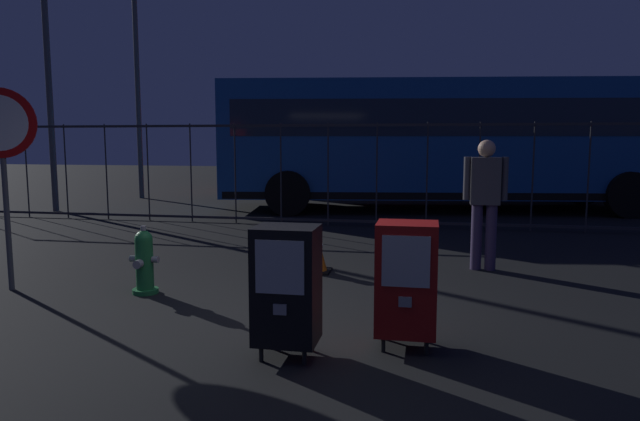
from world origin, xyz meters
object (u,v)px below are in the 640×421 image
at_px(bus_near, 448,138).
at_px(bus_far, 422,139).
at_px(street_light_near_right, 45,21).
at_px(newspaper_box_secondary, 287,285).
at_px(traffic_cone, 316,252).
at_px(street_light_near_left, 136,35).
at_px(newspaper_box_primary, 407,278).
at_px(stop_sign, 1,146).
at_px(pedestrian, 485,197).
at_px(fire_hydrant, 144,262).

xyz_separation_m(bus_near, bus_far, (-0.66, 3.90, 0.00)).
bearing_deg(street_light_near_right, newspaper_box_secondary, -45.78).
distance_m(traffic_cone, street_light_near_left, 11.50).
distance_m(newspaper_box_primary, bus_far, 13.37).
relative_size(traffic_cone, bus_near, 0.05).
bearing_deg(stop_sign, pedestrian, 21.31).
distance_m(pedestrian, bus_far, 10.38).
xyz_separation_m(newspaper_box_primary, street_light_near_left, (-8.02, 10.66, 4.03)).
distance_m(newspaper_box_primary, street_light_near_right, 11.90).
xyz_separation_m(stop_sign, bus_far, (4.31, 12.37, 0.11)).
bearing_deg(fire_hydrant, stop_sign, -174.03).
bearing_deg(bus_near, fire_hydrant, -120.47).
relative_size(street_light_near_left, street_light_near_right, 1.06).
height_order(newspaper_box_primary, pedestrian, pedestrian).
xyz_separation_m(traffic_cone, bus_near, (1.78, 6.97, 1.45)).
bearing_deg(stop_sign, newspaper_box_primary, -12.23).
distance_m(newspaper_box_primary, newspaper_box_secondary, 0.97).
xyz_separation_m(stop_sign, street_light_near_left, (-3.61, 9.71, 3.00)).
height_order(traffic_cone, bus_near, bus_near).
relative_size(pedestrian, bus_far, 0.16).
relative_size(pedestrian, bus_near, 0.16).
relative_size(newspaper_box_primary, street_light_near_left, 0.13).
bearing_deg(newspaper_box_primary, traffic_cone, 116.52).
xyz_separation_m(stop_sign, street_light_near_right, (-4.08, 6.48, 2.76)).
bearing_deg(bus_near, pedestrian, -95.33).
xyz_separation_m(fire_hydrant, newspaper_box_primary, (2.87, -1.12, 0.22)).
height_order(pedestrian, traffic_cone, pedestrian).
relative_size(stop_sign, street_light_near_left, 0.28).
bearing_deg(bus_near, newspaper_box_primary, -101.45).
height_order(bus_near, street_light_near_left, street_light_near_left).
bearing_deg(bus_far, stop_sign, -105.50).
relative_size(newspaper_box_secondary, street_light_near_right, 0.13).
height_order(bus_far, street_light_near_left, street_light_near_left).
bearing_deg(newspaper_box_primary, bus_far, 90.44).
bearing_deg(fire_hydrant, newspaper_box_secondary, -37.00).
bearing_deg(fire_hydrant, traffic_cone, 39.31).
bearing_deg(pedestrian, traffic_cone, -165.19).
xyz_separation_m(fire_hydrant, bus_far, (2.77, 12.21, 1.36)).
relative_size(fire_hydrant, bus_far, 0.07).
relative_size(stop_sign, street_light_near_right, 0.29).
height_order(newspaper_box_primary, bus_near, bus_near).
distance_m(fire_hydrant, street_light_near_right, 9.36).
xyz_separation_m(traffic_cone, street_light_near_right, (-7.26, 4.97, 4.10)).
bearing_deg(newspaper_box_secondary, newspaper_box_primary, 22.67).
bearing_deg(fire_hydrant, bus_far, 77.23).
bearing_deg(pedestrian, newspaper_box_secondary, -117.38).
height_order(newspaper_box_primary, street_light_near_left, street_light_near_left).
bearing_deg(newspaper_box_secondary, street_light_near_left, 122.86).
bearing_deg(newspaper_box_secondary, pedestrian, 62.62).
relative_size(newspaper_box_primary, bus_near, 0.09).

